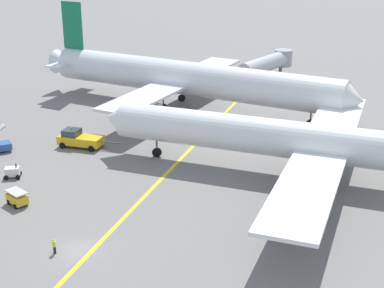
{
  "coord_description": "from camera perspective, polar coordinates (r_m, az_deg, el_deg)",
  "views": [
    {
      "loc": [
        31.73,
        -41.04,
        30.55
      ],
      "look_at": [
        1.99,
        22.63,
        4.0
      ],
      "focal_mm": 54.05,
      "sensor_mm": 36.0,
      "label": 1
    }
  ],
  "objects": [
    {
      "name": "ground_plane",
      "position": [
        60.2,
        -11.08,
        -10.23
      ],
      "size": [
        600.0,
        600.0,
        0.0
      ],
      "primitive_type": "plane",
      "color": "slate"
    },
    {
      "name": "taxiway_stripe",
      "position": [
        67.29,
        -5.93,
        -6.42
      ],
      "size": [
        12.93,
        119.41,
        0.01
      ],
      "primitive_type": "cube",
      "rotation": [
        0.0,
        0.0,
        0.1
      ],
      "color": "yellow",
      "rests_on": "ground"
    },
    {
      "name": "airliner_at_gate_left",
      "position": [
        101.99,
        -0.32,
        6.45
      ],
      "size": [
        60.09,
        41.62,
        17.36
      ],
      "color": "silver",
      "rests_on": "ground"
    },
    {
      "name": "airliner_being_pushed",
      "position": [
        74.58,
        11.38,
        0.15
      ],
      "size": [
        56.54,
        48.66,
        15.03
      ],
      "color": "white",
      "rests_on": "ground"
    },
    {
      "name": "pushback_tug",
      "position": [
        86.64,
        -11.05,
        0.51
      ],
      "size": [
        9.78,
        3.86,
        2.87
      ],
      "color": "gold",
      "rests_on": "ground"
    },
    {
      "name": "gse_gpu_cart_small",
      "position": [
        78.25,
        -17.3,
        -2.65
      ],
      "size": [
        2.63,
        2.47,
        1.9
      ],
      "color": "silver",
      "rests_on": "ground"
    },
    {
      "name": "gse_baggage_cart_trailing",
      "position": [
        70.63,
        -16.88,
        -5.12
      ],
      "size": [
        3.09,
        2.36,
        1.71
      ],
      "color": "gold",
      "rests_on": "ground"
    },
    {
      "name": "ground_crew_marshaller_foreground",
      "position": [
        59.78,
        -13.43,
        -9.78
      ],
      "size": [
        0.5,
        0.36,
        1.54
      ],
      "color": "black",
      "rests_on": "ground"
    },
    {
      "name": "jet_bridge",
      "position": [
        123.03,
        7.64,
        7.96
      ],
      "size": [
        6.85,
        17.62,
        5.57
      ],
      "color": "#B7B7BC",
      "rests_on": "ground"
    }
  ]
}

